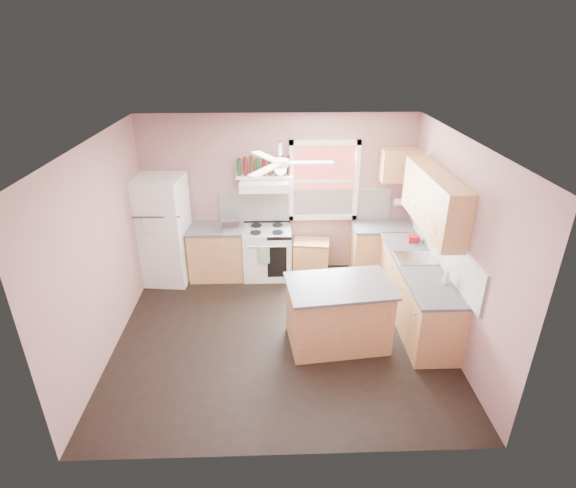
{
  "coord_description": "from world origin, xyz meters",
  "views": [
    {
      "loc": [
        -0.09,
        -5.15,
        3.86
      ],
      "look_at": [
        0.1,
        0.3,
        1.25
      ],
      "focal_mm": 28.0,
      "sensor_mm": 36.0,
      "label": 1
    }
  ],
  "objects_px": {
    "toaster": "(230,225)",
    "island": "(338,315)",
    "refrigerator": "(163,230)",
    "cart": "(311,257)",
    "stove": "(267,252)"
  },
  "relations": [
    {
      "from": "refrigerator",
      "to": "stove",
      "type": "distance_m",
      "value": 1.76
    },
    {
      "from": "refrigerator",
      "to": "cart",
      "type": "distance_m",
      "value": 2.53
    },
    {
      "from": "stove",
      "to": "island",
      "type": "bearing_deg",
      "value": -63.52
    },
    {
      "from": "cart",
      "to": "refrigerator",
      "type": "bearing_deg",
      "value": -169.17
    },
    {
      "from": "refrigerator",
      "to": "island",
      "type": "relative_size",
      "value": 1.41
    },
    {
      "from": "refrigerator",
      "to": "cart",
      "type": "height_order",
      "value": "refrigerator"
    },
    {
      "from": "refrigerator",
      "to": "stove",
      "type": "relative_size",
      "value": 2.08
    },
    {
      "from": "stove",
      "to": "cart",
      "type": "distance_m",
      "value": 0.77
    },
    {
      "from": "toaster",
      "to": "island",
      "type": "height_order",
      "value": "toaster"
    },
    {
      "from": "refrigerator",
      "to": "island",
      "type": "xyz_separation_m",
      "value": [
        2.65,
        -1.83,
        -0.47
      ]
    },
    {
      "from": "toaster",
      "to": "island",
      "type": "bearing_deg",
      "value": -57.03
    },
    {
      "from": "toaster",
      "to": "cart",
      "type": "bearing_deg",
      "value": -1.0
    },
    {
      "from": "refrigerator",
      "to": "cart",
      "type": "relative_size",
      "value": 2.99
    },
    {
      "from": "toaster",
      "to": "cart",
      "type": "distance_m",
      "value": 1.52
    },
    {
      "from": "refrigerator",
      "to": "island",
      "type": "height_order",
      "value": "refrigerator"
    }
  ]
}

